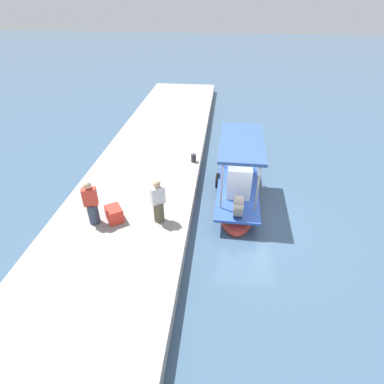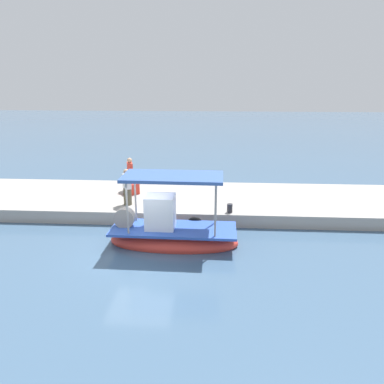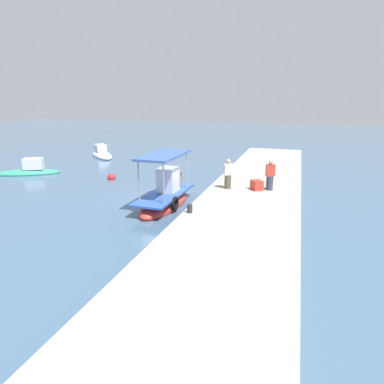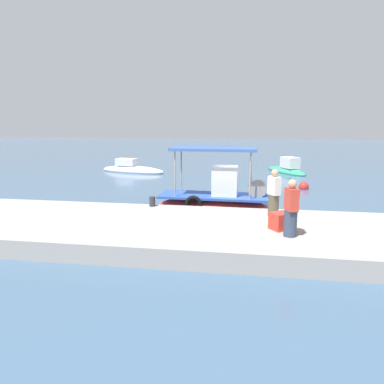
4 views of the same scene
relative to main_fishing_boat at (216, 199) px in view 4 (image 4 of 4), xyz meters
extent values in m
plane|color=#3F5C79|center=(1.18, 0.53, -0.51)|extent=(120.00, 120.00, 0.00)
cube|color=#9F9B94|center=(1.18, -4.36, -0.21)|extent=(36.00, 5.14, 0.59)
ellipsoid|color=red|center=(-0.09, 0.01, -0.38)|extent=(5.06, 1.82, 0.96)
cube|color=#2F53B1|center=(-0.09, 0.01, 0.15)|extent=(4.86, 1.81, 0.10)
cube|color=silver|center=(0.41, 0.00, 0.80)|extent=(1.12, 0.96, 1.40)
cylinder|color=gray|center=(1.53, 0.63, 1.14)|extent=(0.07, 0.07, 2.08)
cylinder|color=gray|center=(1.50, -0.67, 1.14)|extent=(0.07, 0.07, 2.08)
cylinder|color=gray|center=(-1.69, 0.69, 1.14)|extent=(0.07, 0.07, 2.08)
cylinder|color=gray|center=(-1.71, -0.61, 1.14)|extent=(0.07, 0.07, 2.08)
cube|color=#395CA3|center=(-0.09, 0.01, 2.24)|extent=(3.75, 1.78, 0.12)
torus|color=black|center=(-0.87, -0.87, -0.05)|extent=(0.74, 0.20, 0.74)
cylinder|color=gray|center=(1.82, -0.03, 0.55)|extent=(0.81, 0.37, 0.80)
cylinder|color=brown|center=(2.37, -2.89, 0.48)|extent=(0.52, 0.52, 0.79)
cube|color=silver|center=(2.37, -2.89, 1.20)|extent=(0.48, 0.55, 0.65)
sphere|color=tan|center=(2.37, -2.89, 1.65)|extent=(0.26, 0.26, 0.26)
cylinder|color=#343F55|center=(2.75, -5.20, 0.48)|extent=(0.48, 0.48, 0.80)
cube|color=#D33E2F|center=(2.75, -5.20, 1.21)|extent=(0.40, 0.54, 0.66)
sphere|color=tan|center=(2.75, -5.20, 1.67)|extent=(0.26, 0.26, 0.26)
cylinder|color=#2D2D33|center=(-2.33, -2.12, 0.28)|extent=(0.24, 0.24, 0.39)
cube|color=red|center=(2.54, -4.52, 0.35)|extent=(0.83, 0.80, 0.54)
sphere|color=red|center=(4.58, 5.99, -0.39)|extent=(0.60, 0.60, 0.60)
ellipsoid|color=#309575|center=(4.15, 12.95, -0.45)|extent=(3.53, 4.76, 0.63)
cube|color=silver|center=(4.37, 12.54, 0.28)|extent=(1.46, 1.65, 0.82)
ellipsoid|color=white|center=(-7.49, 11.05, -0.39)|extent=(5.43, 2.53, 0.73)
cube|color=silver|center=(-8.00, 11.16, 0.24)|extent=(1.72, 1.17, 0.54)
camera|label=1|loc=(11.15, -0.72, 7.27)|focal=28.98mm
camera|label=2|loc=(-1.60, 12.96, 5.74)|focal=34.07mm
camera|label=3|loc=(-16.05, -6.54, 5.08)|focal=31.48mm
camera|label=4|loc=(1.58, -16.21, 3.54)|focal=34.85mm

